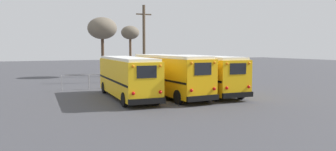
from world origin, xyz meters
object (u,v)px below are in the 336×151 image
Objects in this scene: school_bus_2 at (203,73)px; school_bus_1 at (170,74)px; bare_tree_1 at (102,29)px; bare_tree_0 at (130,34)px; utility_pole at (144,43)px; school_bus_0 at (127,76)px.

school_bus_1 is at bearing -172.20° from school_bus_2.
bare_tree_0 is at bearing 26.98° from bare_tree_1.
school_bus_1 is at bearing -101.23° from utility_pole.
bare_tree_0 is at bearing 87.27° from school_bus_2.
school_bus_0 is 1.40× the size of bare_tree_0.
utility_pole is (2.33, 11.72, 2.68)m from school_bus_1.
utility_pole is 11.29m from bare_tree_0.
bare_tree_0 is at bearing 79.26° from utility_pole.
school_bus_2 is at bearing -92.73° from bare_tree_0.
school_bus_0 is 6.71m from school_bus_2.
utility_pole is (5.68, 11.12, 2.75)m from school_bus_0.
school_bus_1 is 1.21× the size of bare_tree_1.
bare_tree_1 reaches higher than school_bus_0.
utility_pole reaches higher than school_bus_0.
school_bus_1 reaches higher than school_bus_2.
utility_pole is (-1.02, 11.26, 2.72)m from school_bus_2.
school_bus_1 is (3.35, -0.60, 0.07)m from school_bus_0.
utility_pole reaches higher than school_bus_1.
bare_tree_1 is (-2.65, 8.59, 1.95)m from utility_pole.
school_bus_2 is 11.63m from utility_pole.
school_bus_1 is 20.84m from bare_tree_1.
bare_tree_0 is (1.06, 22.26, 4.20)m from school_bus_2.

